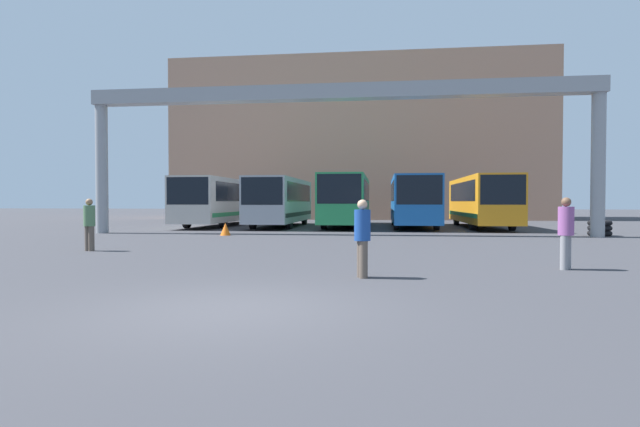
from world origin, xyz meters
TOP-DOWN VIEW (x-y plane):
  - ground_plane at (0.00, 0.00)m, footprint 200.00×200.00m
  - building_backdrop at (0.00, 42.21)m, footprint 34.04×12.00m
  - overhead_gantry at (0.00, 16.57)m, footprint 24.26×0.80m
  - bus_slot_0 at (-8.30, 25.09)m, footprint 2.61×12.25m
  - bus_slot_1 at (-4.15, 24.01)m, footprint 2.51×10.09m
  - bus_slot_2 at (0.00, 24.98)m, footprint 2.58×12.03m
  - bus_slot_3 at (4.15, 24.12)m, footprint 2.57×10.32m
  - bus_slot_4 at (8.30, 24.42)m, footprint 2.45×10.92m
  - pedestrian_near_center at (6.53, 5.21)m, footprint 0.35×0.35m
  - pedestrian_mid_right at (-7.15, 7.95)m, footprint 0.35×0.35m
  - pedestrian_near_left at (1.83, 3.35)m, footprint 0.34×0.34m
  - traffic_cone at (-5.10, 15.68)m, footprint 0.49×0.49m
  - tire_stack at (12.33, 17.54)m, footprint 1.04×1.04m

SIDE VIEW (x-z plane):
  - ground_plane at x=0.00m, z-range 0.00..0.00m
  - traffic_cone at x=-5.10m, z-range 0.00..0.60m
  - tire_stack at x=12.33m, z-range 0.00..0.72m
  - pedestrian_near_left at x=1.83m, z-range 0.05..1.69m
  - pedestrian_mid_right at x=-7.15m, z-range 0.05..1.74m
  - pedestrian_near_center at x=6.53m, z-range 0.05..1.75m
  - bus_slot_1 at x=-4.15m, z-range 0.23..3.24m
  - bus_slot_0 at x=-8.30m, z-range 0.24..3.27m
  - bus_slot_4 at x=8.30m, z-range 0.24..3.30m
  - bus_slot_3 at x=4.15m, z-range 0.24..3.30m
  - bus_slot_2 at x=0.00m, z-range 0.24..3.40m
  - overhead_gantry at x=0.00m, z-range 2.31..9.45m
  - building_backdrop at x=0.00m, z-range 0.00..14.55m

